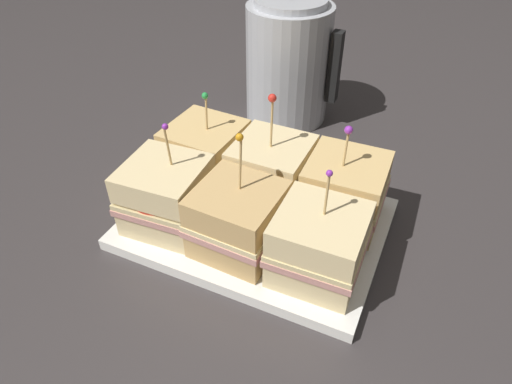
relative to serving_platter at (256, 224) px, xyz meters
The scene contains 9 objects.
ground_plane 0.01m from the serving_platter, ahead, with size 6.00×6.00×0.00m, color #383333.
serving_platter is the anchor object (origin of this frame).
sandwich_front_left 0.14m from the serving_platter, 153.78° to the right, with size 0.12×0.12×0.17m.
sandwich_front_center 0.08m from the serving_platter, 91.57° to the right, with size 0.12×0.12×0.18m.
sandwich_front_right 0.14m from the serving_platter, 27.02° to the right, with size 0.12×0.12×0.16m.
sandwich_back_left 0.14m from the serving_platter, 153.71° to the left, with size 0.12×0.12×0.16m.
sandwich_back_center 0.08m from the serving_platter, 90.76° to the left, with size 0.12×0.12×0.18m.
sandwich_back_right 0.14m from the serving_platter, 26.87° to the left, with size 0.12×0.12×0.16m.
kettle_steel 0.37m from the serving_platter, 104.17° to the left, with size 0.19×0.16×0.26m.
Camera 1 is at (0.21, -0.46, 0.49)m, focal length 32.00 mm.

